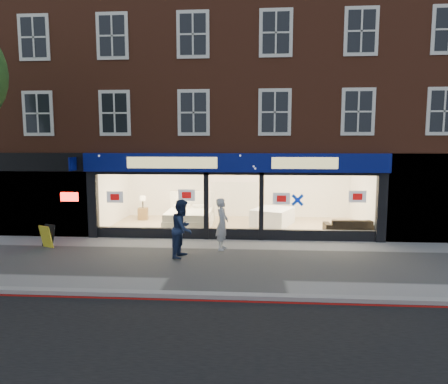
# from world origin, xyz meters

# --- Properties ---
(ground) EXTENTS (120.00, 120.00, 0.00)m
(ground) POSITION_xyz_m (0.00, 0.00, 0.00)
(ground) COLOR gray
(ground) RESTS_ON ground
(kerb_line) EXTENTS (60.00, 0.10, 0.01)m
(kerb_line) POSITION_xyz_m (0.00, -3.10, 0.01)
(kerb_line) COLOR #8C0A07
(kerb_line) RESTS_ON ground
(kerb_stone) EXTENTS (60.00, 0.25, 0.12)m
(kerb_stone) POSITION_xyz_m (0.00, -2.90, 0.06)
(kerb_stone) COLOR gray
(kerb_stone) RESTS_ON ground
(showroom_floor) EXTENTS (11.00, 4.50, 0.10)m
(showroom_floor) POSITION_xyz_m (0.00, 5.25, 0.05)
(showroom_floor) COLOR tan
(showroom_floor) RESTS_ON ground
(building) EXTENTS (19.00, 8.26, 10.30)m
(building) POSITION_xyz_m (-0.02, 6.93, 6.67)
(building) COLOR brown
(building) RESTS_ON ground
(display_bed) EXTENTS (2.05, 2.45, 1.38)m
(display_bed) POSITION_xyz_m (-2.00, 4.91, 0.48)
(display_bed) COLOR white
(display_bed) RESTS_ON showroom_floor
(bedside_table) EXTENTS (0.51, 0.51, 0.55)m
(bedside_table) POSITION_xyz_m (-4.42, 6.27, 0.38)
(bedside_table) COLOR brown
(bedside_table) RESTS_ON showroom_floor
(mattress_stack) EXTENTS (2.07, 2.27, 0.73)m
(mattress_stack) POSITION_xyz_m (1.61, 5.42, 0.47)
(mattress_stack) COLOR white
(mattress_stack) RESTS_ON showroom_floor
(sofa) EXTENTS (2.04, 0.80, 0.59)m
(sofa) POSITION_xyz_m (4.60, 3.90, 0.40)
(sofa) COLOR black
(sofa) RESTS_ON showroom_floor
(a_board) EXTENTS (0.62, 0.53, 0.81)m
(a_board) POSITION_xyz_m (-6.52, 1.37, 0.40)
(a_board) COLOR gold
(a_board) RESTS_ON ground
(pedestrian_grey) EXTENTS (0.55, 0.72, 1.79)m
(pedestrian_grey) POSITION_xyz_m (-0.33, 1.54, 0.89)
(pedestrian_grey) COLOR #B8BAC0
(pedestrian_grey) RESTS_ON ground
(pedestrian_blue) EXTENTS (0.86, 1.03, 1.88)m
(pedestrian_blue) POSITION_xyz_m (-1.53, 0.50, 0.94)
(pedestrian_blue) COLOR #1A274A
(pedestrian_blue) RESTS_ON ground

